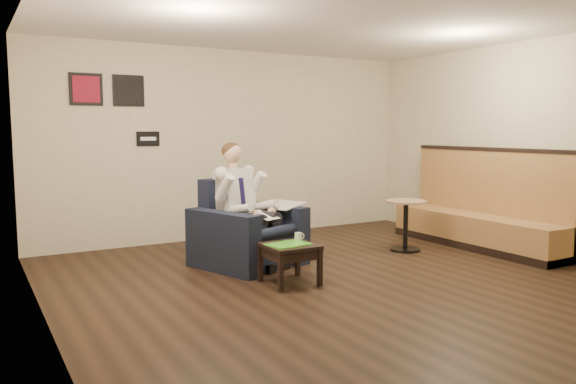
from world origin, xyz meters
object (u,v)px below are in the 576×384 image
side_table (290,264)px  banquette (478,199)px  seated_man (256,208)px  armchair (248,223)px  cafe_table (406,225)px  coffee_mug (298,237)px  smartphone (287,241)px  green_folder (288,244)px

side_table → banquette: size_ratio=0.20×
side_table → banquette: banquette is taller
seated_man → banquette: size_ratio=0.53×
armchair → cafe_table: bearing=-27.8°
banquette → cafe_table: (-1.02, 0.32, -0.34)m
coffee_mug → banquette: size_ratio=0.03×
seated_man → armchair: bearing=90.0°
smartphone → banquette: size_ratio=0.05×
coffee_mug → cafe_table: bearing=14.6°
coffee_mug → smartphone: coffee_mug is taller
seated_man → green_folder: size_ratio=3.31×
green_folder → banquette: 3.25m
coffee_mug → armchair: bearing=102.2°
cafe_table → armchair: bearing=171.4°
side_table → seated_man: bearing=87.8°
armchair → cafe_table: armchair is taller
seated_man → green_folder: 0.90m
seated_man → smartphone: bearing=-107.8°
armchair → coffee_mug: size_ratio=11.82×
seated_man → coffee_mug: bearing=-98.3°
cafe_table → seated_man: bearing=174.6°
side_table → coffee_mug: bearing=32.7°
seated_man → side_table: size_ratio=2.71×
side_table → green_folder: (-0.03, -0.02, 0.22)m
seated_man → coffee_mug: 0.78m
coffee_mug → cafe_table: (2.01, 0.52, -0.13)m
green_folder → cafe_table: bearing=16.5°
banquette → armchair: bearing=168.5°
seated_man → side_table: 0.97m
coffee_mug → cafe_table: cafe_table is taller
side_table → banquette: (3.20, 0.31, 0.46)m
seated_man → coffee_mug: (0.14, -0.73, -0.23)m
cafe_table → green_folder: bearing=-163.5°
seated_man → banquette: (3.16, -0.52, -0.03)m
armchair → green_folder: size_ratio=2.50×
smartphone → armchair: bearing=105.4°
green_folder → banquette: bearing=5.9°
side_table → banquette: bearing=5.6°
banquette → side_table: bearing=-174.4°
coffee_mug → cafe_table: 2.08m
coffee_mug → smartphone: bearing=161.9°
cafe_table → banquette: bearing=-17.5°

